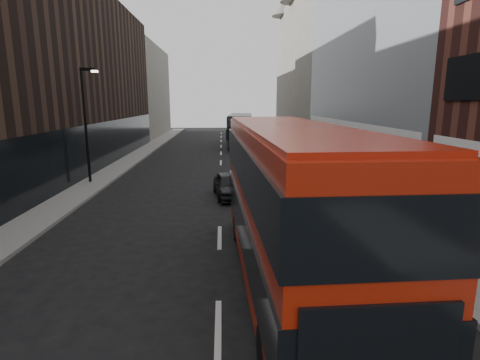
{
  "coord_description": "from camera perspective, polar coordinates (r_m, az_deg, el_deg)",
  "views": [
    {
      "loc": [
        0.14,
        -5.74,
        5.17
      ],
      "look_at": [
        0.74,
        6.89,
        2.5
      ],
      "focal_mm": 28.0,
      "sensor_mm": 36.0,
      "label": 1
    }
  ],
  "objects": [
    {
      "name": "grey_bus",
      "position": [
        44.03,
        0.08,
        7.74
      ],
      "size": [
        3.51,
        11.54,
        3.68
      ],
      "rotation": [
        0.0,
        0.0,
        -0.07
      ],
      "color": "black",
      "rests_on": "ground"
    },
    {
      "name": "building_left_mid",
      "position": [
        37.63,
        -21.4,
        13.91
      ],
      "size": [
        5.0,
        24.0,
        14.0
      ],
      "primitive_type": "cube",
      "color": "black",
      "rests_on": "ground"
    },
    {
      "name": "car_a",
      "position": [
        20.51,
        -1.65,
        -0.79
      ],
      "size": [
        2.01,
        4.04,
        1.32
      ],
      "primitive_type": "imported",
      "rotation": [
        0.0,
        0.0,
        0.12
      ],
      "color": "black",
      "rests_on": "ground"
    },
    {
      "name": "building_victorian",
      "position": [
        51.19,
        10.41,
        16.75
      ],
      "size": [
        6.5,
        24.0,
        21.0
      ],
      "color": "slate",
      "rests_on": "ground"
    },
    {
      "name": "car_b",
      "position": [
        32.18,
        2.21,
        3.83
      ],
      "size": [
        1.75,
        4.05,
        1.3
      ],
      "primitive_type": "imported",
      "rotation": [
        0.0,
        0.0,
        -0.1
      ],
      "color": "#95969D",
      "rests_on": "ground"
    },
    {
      "name": "red_bus",
      "position": [
        10.34,
        7.46,
        -2.96
      ],
      "size": [
        3.04,
        11.38,
        4.56
      ],
      "rotation": [
        0.0,
        0.0,
        0.03
      ],
      "color": "#9C1A09",
      "rests_on": "ground"
    },
    {
      "name": "building_left_far",
      "position": [
        58.92,
        -14.49,
        12.83
      ],
      "size": [
        5.0,
        20.0,
        13.0
      ],
      "primitive_type": "cube",
      "color": "slate",
      "rests_on": "ground"
    },
    {
      "name": "building_modern_block",
      "position": [
        29.43,
        21.36,
        20.39
      ],
      "size": [
        5.03,
        22.0,
        20.0
      ],
      "color": "#9CA0A6",
      "rests_on": "ground"
    },
    {
      "name": "car_c",
      "position": [
        32.9,
        3.44,
        4.13
      ],
      "size": [
        2.32,
        5.13,
        1.46
      ],
      "primitive_type": "imported",
      "rotation": [
        0.0,
        0.0,
        0.06
      ],
      "color": "black",
      "rests_on": "ground"
    },
    {
      "name": "sidewalk_right",
      "position": [
        32.02,
        10.61,
        2.55
      ],
      "size": [
        3.0,
        80.0,
        0.15
      ],
      "primitive_type": "cube",
      "color": "slate",
      "rests_on": "ground"
    },
    {
      "name": "street_lamp",
      "position": [
        25.19,
        -22.38,
        8.78
      ],
      "size": [
        1.06,
        0.22,
        7.0
      ],
      "color": "black",
      "rests_on": "sidewalk_left"
    },
    {
      "name": "sidewalk_left",
      "position": [
        32.21,
        -17.34,
        2.27
      ],
      "size": [
        2.0,
        80.0,
        0.15
      ],
      "primitive_type": "cube",
      "color": "slate",
      "rests_on": "ground"
    }
  ]
}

